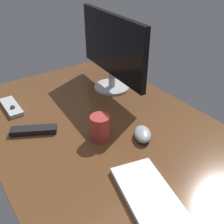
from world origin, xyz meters
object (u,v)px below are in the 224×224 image
at_px(computer_mouse, 143,134).
at_px(media_remote, 11,107).
at_px(monitor, 112,50).
at_px(keyboard, 164,220).
at_px(tv_remote, 34,130).
at_px(coffee_mug, 100,127).

height_order(computer_mouse, media_remote, computer_mouse).
distance_m(monitor, computer_mouse, 0.47).
bearing_deg(keyboard, tv_remote, -152.76).
distance_m(keyboard, media_remote, 0.82).
height_order(media_remote, coffee_mug, coffee_mug).
xyz_separation_m(media_remote, tv_remote, (0.23, 0.02, 0.00)).
distance_m(monitor, tv_remote, 0.53).
distance_m(keyboard, coffee_mug, 0.41).
xyz_separation_m(computer_mouse, tv_remote, (-0.27, -0.32, -0.01)).
xyz_separation_m(media_remote, coffee_mug, (0.41, 0.21, 0.04)).
xyz_separation_m(monitor, coffee_mug, (0.32, -0.28, -0.15)).
xyz_separation_m(keyboard, coffee_mug, (-0.40, 0.06, 0.04)).
relative_size(media_remote, coffee_mug, 1.84).
bearing_deg(computer_mouse, keyboard, 2.48).
xyz_separation_m(monitor, media_remote, (-0.09, -0.49, -0.19)).
relative_size(monitor, media_remote, 2.97).
distance_m(keyboard, tv_remote, 0.59).
bearing_deg(tv_remote, monitor, 45.03).
bearing_deg(monitor, coffee_mug, -36.61).
height_order(monitor, keyboard, monitor).
distance_m(computer_mouse, coffee_mug, 0.16).
xyz_separation_m(keyboard, tv_remote, (-0.58, -0.13, 0.00)).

